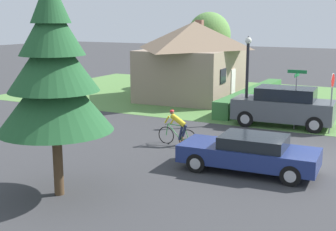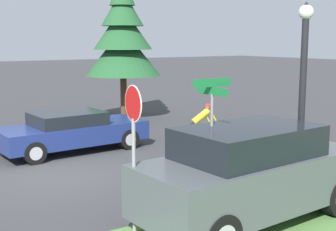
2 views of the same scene
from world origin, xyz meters
name	(u,v)px [view 2 (image 2 of 2)]	position (x,y,z in m)	size (l,w,h in m)	color
ground_plane	(58,175)	(0.00, 0.00, 0.00)	(140.00, 140.00, 0.00)	#38383A
sedan_left_lane	(72,131)	(-2.36, 1.36, 0.67)	(2.12, 4.83, 1.31)	navy
cyclist	(201,127)	(-0.39, 5.13, 0.73)	(0.44, 1.81, 1.52)	black
parked_suv_right	(250,174)	(5.22, 2.07, 0.97)	(2.25, 4.93, 1.94)	#4C5156
stop_sign	(134,132)	(4.63, -0.24, 1.97)	(0.67, 0.07, 2.82)	gray
street_lamp	(303,83)	(4.88, 3.88, 2.67)	(0.32, 0.32, 4.41)	black
street_name_sign	(212,124)	(4.80, 1.41, 1.97)	(0.90, 0.90, 2.87)	gray
conifer_tall_near	(123,37)	(-7.12, 5.79, 3.73)	(3.40, 3.40, 6.49)	#4C3823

